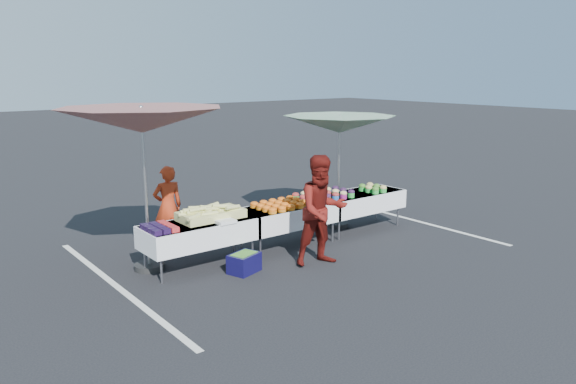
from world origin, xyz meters
TOP-DOWN VIEW (x-y plane):
  - ground at (0.00, 0.00)m, footprint 80.00×80.00m
  - stripe_left at (-3.20, 0.00)m, footprint 0.10×5.00m
  - stripe_right at (3.20, 0.00)m, footprint 0.10×5.00m
  - table_left at (-1.80, 0.00)m, footprint 1.86×0.81m
  - table_center at (0.00, 0.00)m, footprint 1.86×0.81m
  - table_right at (1.80, 0.00)m, footprint 1.86×0.81m
  - berry_punnets at (-2.51, -0.06)m, footprint 0.40×0.54m
  - corn_pile at (-1.56, 0.04)m, footprint 1.16×0.57m
  - plastic_bags at (-1.50, -0.30)m, footprint 0.30×0.25m
  - carrot_bowls at (-0.15, -0.01)m, footprint 0.95×0.69m
  - potato_cups at (0.85, 0.00)m, footprint 1.14×0.58m
  - bean_baskets at (2.06, -0.10)m, footprint 0.36×0.50m
  - vendor at (-1.69, 1.34)m, footprint 0.57×0.41m
  - customer at (-0.15, -1.10)m, footprint 1.01×0.87m
  - umbrella_left at (-2.50, 0.40)m, footprint 2.84×2.84m
  - umbrella_right at (1.60, 0.40)m, footprint 2.49×2.49m
  - storage_bin at (-1.38, -0.65)m, footprint 0.56×0.48m

SIDE VIEW (x-z plane):
  - ground at x=0.00m, z-range 0.00..0.00m
  - stripe_left at x=-3.20m, z-range 0.00..0.00m
  - stripe_right at x=3.20m, z-range 0.00..0.00m
  - storage_bin at x=-1.38m, z-range 0.01..0.32m
  - table_left at x=-1.80m, z-range 0.21..0.96m
  - table_center at x=0.00m, z-range 0.21..0.96m
  - table_right at x=1.80m, z-range 0.21..0.96m
  - vendor at x=-1.69m, z-range 0.00..1.47m
  - plastic_bags at x=-1.50m, z-range 0.75..0.80m
  - berry_punnets at x=-2.51m, z-range 0.75..0.83m
  - carrot_bowls at x=-0.15m, z-range 0.75..0.85m
  - bean_baskets at x=2.06m, z-range 0.75..0.90m
  - potato_cups at x=0.85m, z-range 0.75..0.91m
  - corn_pile at x=-1.56m, z-range 0.71..0.97m
  - customer at x=-0.15m, z-range 0.00..1.81m
  - umbrella_right at x=1.60m, z-range 0.92..3.20m
  - umbrella_left at x=-2.50m, z-range 1.06..3.66m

